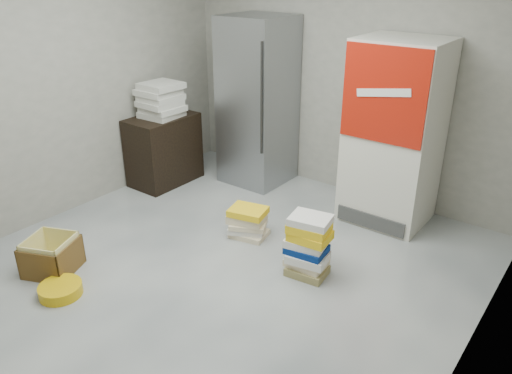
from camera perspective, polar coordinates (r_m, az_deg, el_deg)
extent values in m
plane|color=beige|center=(4.17, -7.72, -11.39)|extent=(5.00, 5.00, 0.00)
cube|color=#A29D92|center=(5.52, 10.31, 13.39)|extent=(4.00, 0.04, 2.80)
cube|color=#A29D92|center=(5.13, -25.14, 10.68)|extent=(0.04, 5.00, 2.80)
cube|color=#A29D92|center=(2.59, 23.80, -1.14)|extent=(0.04, 5.00, 2.80)
cube|color=#929599|center=(5.78, 0.20, 9.69)|extent=(0.70, 0.70, 1.90)
cylinder|color=#333333|center=(5.27, 0.63, 9.92)|extent=(0.02, 0.02, 1.19)
cube|color=silver|center=(5.02, 15.52, 5.86)|extent=(0.80, 0.70, 1.80)
cube|color=#B0180A|center=(4.57, 14.38, 10.11)|extent=(0.78, 0.02, 0.85)
cube|color=white|center=(4.55, 14.33, 10.40)|extent=(0.50, 0.01, 0.14)
cube|color=#3F3F3F|center=(5.02, 12.90, -3.82)|extent=(0.70, 0.02, 0.15)
cube|color=black|center=(5.96, -10.49, 4.21)|extent=(0.50, 0.80, 0.80)
cube|color=beige|center=(5.83, -10.74, 8.21)|extent=(0.42, 0.42, 0.06)
cube|color=beige|center=(5.80, -10.61, 8.80)|extent=(0.40, 0.40, 0.06)
cube|color=beige|center=(5.78, -10.94, 9.38)|extent=(0.41, 0.41, 0.06)
cube|color=beige|center=(5.78, -10.83, 10.05)|extent=(0.41, 0.41, 0.06)
cube|color=beige|center=(5.76, -11.13, 10.65)|extent=(0.40, 0.40, 0.06)
cube|color=beige|center=(5.74, -10.80, 11.30)|extent=(0.41, 0.41, 0.06)
cube|color=olive|center=(4.30, 5.87, -9.49)|extent=(0.35, 0.29, 0.07)
cube|color=beige|center=(4.29, 5.79, -8.51)|extent=(0.34, 0.27, 0.06)
cube|color=white|center=(4.23, 5.94, -7.98)|extent=(0.36, 0.31, 0.07)
cube|color=navy|center=(4.21, 5.81, -7.08)|extent=(0.35, 0.29, 0.06)
cube|color=white|center=(4.19, 5.76, -6.26)|extent=(0.36, 0.31, 0.07)
cube|color=yellow|center=(4.14, 6.20, -5.56)|extent=(0.35, 0.28, 0.07)
cube|color=yellow|center=(4.11, 6.11, -4.62)|extent=(0.36, 0.30, 0.08)
cube|color=white|center=(4.07, 6.25, -3.77)|extent=(0.36, 0.31, 0.06)
cube|color=beige|center=(4.83, -0.79, -5.32)|extent=(0.38, 0.33, 0.05)
cube|color=white|center=(4.82, -1.04, -4.67)|extent=(0.42, 0.39, 0.05)
cube|color=beige|center=(4.78, -0.86, -4.22)|extent=(0.42, 0.38, 0.05)
cube|color=beige|center=(4.76, -1.04, -3.48)|extent=(0.40, 0.35, 0.08)
cube|color=yellow|center=(4.71, -0.92, -2.82)|extent=(0.39, 0.33, 0.06)
cube|color=yellow|center=(4.68, -22.05, -8.74)|extent=(0.48, 0.48, 0.01)
cube|color=brown|center=(4.74, -21.05, -6.24)|extent=(0.36, 0.16, 0.28)
cube|color=brown|center=(4.49, -23.65, -8.54)|extent=(0.36, 0.16, 0.28)
cube|color=brown|center=(4.71, -24.19, -6.97)|extent=(0.16, 0.36, 0.28)
cube|color=brown|center=(4.51, -20.34, -7.76)|extent=(0.16, 0.36, 0.28)
cube|color=yellow|center=(4.72, -21.19, -6.14)|extent=(0.33, 0.15, 0.31)
cube|color=yellow|center=(4.49, -23.57, -8.23)|extent=(0.33, 0.15, 0.31)
cube|color=yellow|center=(4.70, -24.06, -6.81)|extent=(0.15, 0.33, 0.31)
cube|color=yellow|center=(4.51, -20.56, -7.52)|extent=(0.15, 0.33, 0.31)
cylinder|color=gold|center=(4.33, -21.44, -10.89)|extent=(0.45, 0.45, 0.09)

